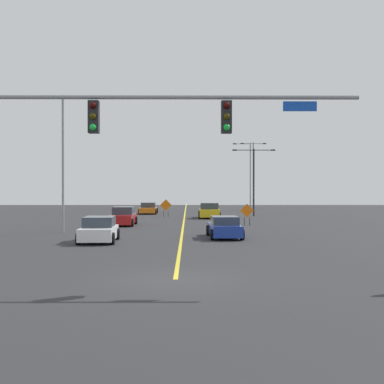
{
  "coord_description": "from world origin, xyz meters",
  "views": [
    {
      "loc": [
        0.43,
        -16.51,
        2.98
      ],
      "look_at": [
        0.73,
        28.53,
        2.63
      ],
      "focal_mm": 47.6,
      "sensor_mm": 36.0,
      "label": 1
    }
  ],
  "objects_px": {
    "street_lamp_mid_right": "(253,171)",
    "car_red_mid": "(123,217)",
    "car_orange_distant": "(148,209)",
    "traffic_signal_assembly": "(98,131)",
    "street_lamp_far_right": "(63,151)",
    "construction_sign_left_lane": "(247,212)",
    "car_white_approaching": "(99,230)",
    "street_lamp_mid_left": "(249,173)",
    "construction_sign_right_shoulder": "(166,206)",
    "car_yellow_far": "(209,211)",
    "car_blue_near": "(224,228)",
    "street_lamp_near_right": "(254,175)"
  },
  "relations": [
    {
      "from": "street_lamp_mid_right",
      "to": "car_red_mid",
      "type": "distance_m",
      "value": 30.97
    },
    {
      "from": "car_orange_distant",
      "to": "street_lamp_mid_right",
      "type": "bearing_deg",
      "value": 34.13
    },
    {
      "from": "traffic_signal_assembly",
      "to": "street_lamp_far_right",
      "type": "height_order",
      "value": "street_lamp_far_right"
    },
    {
      "from": "construction_sign_left_lane",
      "to": "car_white_approaching",
      "type": "xyz_separation_m",
      "value": [
        -9.6,
        -12.24,
        -0.43
      ]
    },
    {
      "from": "street_lamp_mid_left",
      "to": "construction_sign_right_shoulder",
      "type": "relative_size",
      "value": 5.06
    },
    {
      "from": "car_orange_distant",
      "to": "car_white_approaching",
      "type": "bearing_deg",
      "value": -90.57
    },
    {
      "from": "traffic_signal_assembly",
      "to": "car_orange_distant",
      "type": "bearing_deg",
      "value": 92.32
    },
    {
      "from": "car_yellow_far",
      "to": "construction_sign_left_lane",
      "type": "bearing_deg",
      "value": -75.4
    },
    {
      "from": "street_lamp_far_right",
      "to": "car_yellow_far",
      "type": "height_order",
      "value": "street_lamp_far_right"
    },
    {
      "from": "car_yellow_far",
      "to": "car_white_approaching",
      "type": "xyz_separation_m",
      "value": [
        -7.0,
        -22.22,
        -0.05
      ]
    },
    {
      "from": "street_lamp_mid_right",
      "to": "construction_sign_right_shoulder",
      "type": "distance_m",
      "value": 19.04
    },
    {
      "from": "street_lamp_mid_right",
      "to": "car_yellow_far",
      "type": "xyz_separation_m",
      "value": [
        -6.6,
        -17.51,
        -4.59
      ]
    },
    {
      "from": "traffic_signal_assembly",
      "to": "car_blue_near",
      "type": "height_order",
      "value": "traffic_signal_assembly"
    },
    {
      "from": "traffic_signal_assembly",
      "to": "car_white_approaching",
      "type": "distance_m",
      "value": 12.51
    },
    {
      "from": "construction_sign_left_lane",
      "to": "car_orange_distant",
      "type": "height_order",
      "value": "construction_sign_left_lane"
    },
    {
      "from": "traffic_signal_assembly",
      "to": "car_yellow_far",
      "type": "height_order",
      "value": "traffic_signal_assembly"
    },
    {
      "from": "car_white_approaching",
      "to": "traffic_signal_assembly",
      "type": "bearing_deg",
      "value": -80.14
    },
    {
      "from": "street_lamp_near_right",
      "to": "car_red_mid",
      "type": "height_order",
      "value": "street_lamp_near_right"
    },
    {
      "from": "street_lamp_near_right",
      "to": "construction_sign_left_lane",
      "type": "height_order",
      "value": "street_lamp_near_right"
    },
    {
      "from": "car_orange_distant",
      "to": "car_white_approaching",
      "type": "xyz_separation_m",
      "value": [
        -0.3,
        -30.71,
        0.06
      ]
    },
    {
      "from": "construction_sign_right_shoulder",
      "to": "car_orange_distant",
      "type": "distance_m",
      "value": 6.39
    },
    {
      "from": "street_lamp_far_right",
      "to": "street_lamp_near_right",
      "type": "bearing_deg",
      "value": 52.2
    },
    {
      "from": "traffic_signal_assembly",
      "to": "street_lamp_near_right",
      "type": "xyz_separation_m",
      "value": [
        9.89,
        37.62,
        -0.46
      ]
    },
    {
      "from": "traffic_signal_assembly",
      "to": "car_red_mid",
      "type": "relative_size",
      "value": 3.23
    },
    {
      "from": "traffic_signal_assembly",
      "to": "car_blue_near",
      "type": "bearing_deg",
      "value": 70.03
    },
    {
      "from": "street_lamp_far_right",
      "to": "car_orange_distant",
      "type": "bearing_deg",
      "value": 81.2
    },
    {
      "from": "traffic_signal_assembly",
      "to": "street_lamp_near_right",
      "type": "bearing_deg",
      "value": 75.27
    },
    {
      "from": "street_lamp_near_right",
      "to": "car_orange_distant",
      "type": "xyz_separation_m",
      "value": [
        -11.61,
        4.71,
        -3.79
      ]
    },
    {
      "from": "street_lamp_mid_left",
      "to": "car_blue_near",
      "type": "relative_size",
      "value": 2.07
    },
    {
      "from": "traffic_signal_assembly",
      "to": "street_lamp_mid_right",
      "type": "height_order",
      "value": "street_lamp_mid_right"
    },
    {
      "from": "street_lamp_far_right",
      "to": "construction_sign_right_shoulder",
      "type": "distance_m",
      "value": 20.08
    },
    {
      "from": "car_orange_distant",
      "to": "car_red_mid",
      "type": "relative_size",
      "value": 1.09
    },
    {
      "from": "car_orange_distant",
      "to": "car_yellow_far",
      "type": "relative_size",
      "value": 1.04
    },
    {
      "from": "car_white_approaching",
      "to": "street_lamp_near_right",
      "type": "bearing_deg",
      "value": 65.39
    },
    {
      "from": "construction_sign_right_shoulder",
      "to": "car_yellow_far",
      "type": "xyz_separation_m",
      "value": [
        4.41,
        -2.55,
        -0.41
      ]
    },
    {
      "from": "street_lamp_mid_right",
      "to": "car_white_approaching",
      "type": "relative_size",
      "value": 2.32
    },
    {
      "from": "traffic_signal_assembly",
      "to": "street_lamp_mid_right",
      "type": "relative_size",
      "value": 1.43
    },
    {
      "from": "construction_sign_left_lane",
      "to": "car_yellow_far",
      "type": "xyz_separation_m",
      "value": [
        -2.6,
        9.98,
        -0.38
      ]
    },
    {
      "from": "car_yellow_far",
      "to": "street_lamp_near_right",
      "type": "bearing_deg",
      "value": 37.66
    },
    {
      "from": "car_yellow_far",
      "to": "car_blue_near",
      "type": "relative_size",
      "value": 0.95
    },
    {
      "from": "car_yellow_far",
      "to": "car_orange_distant",
      "type": "bearing_deg",
      "value": 128.27
    },
    {
      "from": "street_lamp_mid_right",
      "to": "car_red_mid",
      "type": "bearing_deg",
      "value": -116.94
    },
    {
      "from": "car_yellow_far",
      "to": "car_red_mid",
      "type": "relative_size",
      "value": 1.05
    },
    {
      "from": "car_orange_distant",
      "to": "car_yellow_far",
      "type": "height_order",
      "value": "car_yellow_far"
    },
    {
      "from": "street_lamp_far_right",
      "to": "construction_sign_left_lane",
      "type": "distance_m",
      "value": 15.1
    },
    {
      "from": "street_lamp_near_right",
      "to": "street_lamp_far_right",
      "type": "relative_size",
      "value": 0.78
    },
    {
      "from": "car_blue_near",
      "to": "construction_sign_left_lane",
      "type": "bearing_deg",
      "value": 75.79
    },
    {
      "from": "car_white_approaching",
      "to": "car_blue_near",
      "type": "relative_size",
      "value": 0.89
    },
    {
      "from": "street_lamp_far_right",
      "to": "street_lamp_mid_left",
      "type": "bearing_deg",
      "value": 64.43
    },
    {
      "from": "traffic_signal_assembly",
      "to": "construction_sign_right_shoulder",
      "type": "distance_m",
      "value": 36.58
    }
  ]
}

